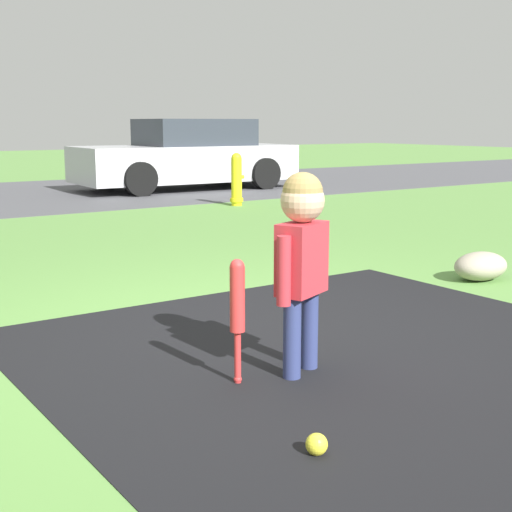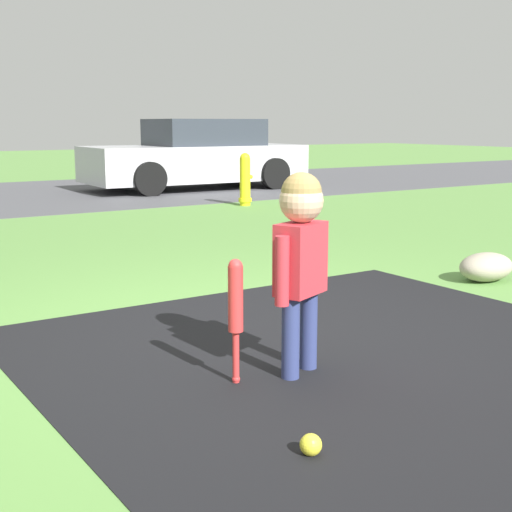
% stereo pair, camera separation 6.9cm
% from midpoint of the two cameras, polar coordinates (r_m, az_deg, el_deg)
% --- Properties ---
extents(ground_plane, '(60.00, 60.00, 0.00)m').
position_cam_midpoint_polar(ground_plane, '(4.27, -1.10, -6.49)').
color(ground_plane, '#5B8C42').
extents(child, '(0.39, 0.25, 1.02)m').
position_cam_midpoint_polar(child, '(3.51, 4.17, 0.87)').
color(child, navy).
rests_on(child, ground).
extents(baseball_bat, '(0.07, 0.07, 0.62)m').
position_cam_midpoint_polar(baseball_bat, '(3.42, -1.07, -3.83)').
color(baseball_bat, red).
rests_on(baseball_bat, ground).
extents(sports_ball, '(0.09, 0.09, 0.09)m').
position_cam_midpoint_polar(sports_ball, '(2.83, 5.13, -14.81)').
color(sports_ball, yellow).
rests_on(sports_ball, ground).
extents(fire_hydrant, '(0.23, 0.20, 0.81)m').
position_cam_midpoint_polar(fire_hydrant, '(10.97, -0.70, 6.09)').
color(fire_hydrant, yellow).
rests_on(fire_hydrant, ground).
extents(parked_car, '(4.22, 2.03, 1.33)m').
position_cam_midpoint_polar(parked_car, '(13.85, -4.62, 7.96)').
color(parked_car, '#B7B7BC').
rests_on(parked_car, ground).
extents(edging_rock, '(0.50, 0.35, 0.23)m').
position_cam_midpoint_polar(edging_rock, '(6.02, 18.24, -0.84)').
color(edging_rock, '#9E937F').
rests_on(edging_rock, ground).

